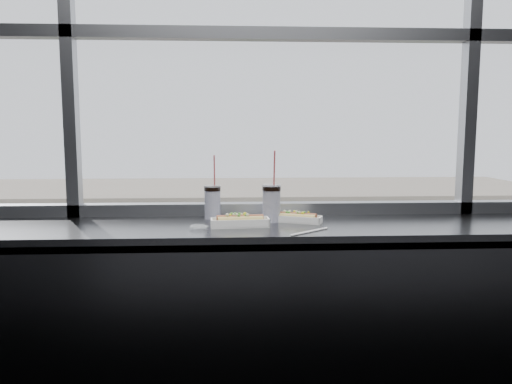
{
  "coord_description": "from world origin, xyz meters",
  "views": [
    {
      "loc": [
        -0.23,
        -1.02,
        1.53
      ],
      "look_at": [
        -0.1,
        1.23,
        1.25
      ],
      "focal_mm": 35.0,
      "sensor_mm": 36.0,
      "label": 1
    }
  ],
  "objects": [
    {
      "name": "wall_back_lower",
      "position": [
        0.0,
        1.5,
        0.55
      ],
      "size": [
        6.0,
        0.0,
        6.0
      ],
      "primitive_type": "plane",
      "rotation": [
        1.57,
        0.0,
        0.0
      ],
      "color": "black",
      "rests_on": "ground"
    },
    {
      "name": "counter",
      "position": [
        0.0,
        1.23,
        1.07
      ],
      "size": [
        6.0,
        0.55,
        0.06
      ],
      "primitive_type": "cube",
      "color": "slate",
      "rests_on": "ground"
    },
    {
      "name": "counter_fascia",
      "position": [
        0.0,
        0.97,
        0.55
      ],
      "size": [
        6.0,
        0.04,
        1.04
      ],
      "primitive_type": "cube",
      "color": "slate",
      "rests_on": "ground"
    },
    {
      "name": "hotdog_tray_left",
      "position": [
        -0.18,
        1.17,
        1.13
      ],
      "size": [
        0.27,
        0.1,
        0.06
      ],
      "rotation": [
        0.0,
        0.0,
        0.08
      ],
      "color": "white",
      "rests_on": "counter"
    },
    {
      "name": "hotdog_tray_right",
      "position": [
        0.09,
        1.27,
        1.12
      ],
      "size": [
        0.23,
        0.15,
        0.05
      ],
      "rotation": [
        0.0,
        0.0,
        -0.39
      ],
      "color": "white",
      "rests_on": "counter"
    },
    {
      "name": "soda_cup_left",
      "position": [
        -0.31,
        1.39,
        1.19
      ],
      "size": [
        0.08,
        0.08,
        0.31
      ],
      "color": "white",
      "rests_on": "counter"
    },
    {
      "name": "soda_cup_right",
      "position": [
        -0.03,
        1.29,
        1.2
      ],
      "size": [
        0.09,
        0.09,
        0.34
      ],
      "color": "white",
      "rests_on": "counter"
    },
    {
      "name": "loose_straw",
      "position": [
        0.11,
        1.03,
        1.1
      ],
      "size": [
        0.18,
        0.15,
        0.01
      ],
      "primitive_type": "cylinder",
      "rotation": [
        0.0,
        1.57,
        0.68
      ],
      "color": "white",
      "rests_on": "counter"
    },
    {
      "name": "wrapper",
      "position": [
        -0.36,
        1.13,
        1.11
      ],
      "size": [
        0.09,
        0.07,
        0.02
      ],
      "primitive_type": "ellipsoid",
      "color": "silver",
      "rests_on": "counter"
    },
    {
      "name": "plaza_ground",
      "position": [
        0.0,
        45.0,
        -11.0
      ],
      "size": [
        120.0,
        120.0,
        0.0
      ],
      "primitive_type": "plane",
      "color": "#B8AE9B",
      "rests_on": "ground"
    },
    {
      "name": "far_sidewalk",
      "position": [
        0.0,
        29.5,
        -10.98
      ],
      "size": [
        80.0,
        6.0,
        0.04
      ],
      "primitive_type": "cube",
      "color": "#B8AE9B",
      "rests_on": "plaza_ground"
    },
    {
      "name": "far_building",
      "position": [
        0.0,
        39.5,
        -7.0
      ],
      "size": [
        50.0,
        14.0,
        8.0
      ],
      "primitive_type": "cube",
      "color": "gray",
      "rests_on": "plaza_ground"
    },
    {
      "name": "car_far_b",
      "position": [
        3.45,
        25.5,
        -9.79
      ],
      "size": [
        3.29,
        7.06,
        2.3
      ],
      "primitive_type": "imported",
      "rotation": [
        0.0,
        0.0,
        1.63
      ],
      "color": "maroon",
      "rests_on": "street_asphalt"
    },
    {
      "name": "car_far_a",
      "position": [
        -10.79,
        25.5,
        -10.02
      ],
      "size": [
        2.78,
        5.72,
        1.85
      ],
      "primitive_type": "imported",
      "rotation": [
        0.0,
        0.0,
        1.66
      ],
      "color": "black",
      "rests_on": "street_asphalt"
    },
    {
      "name": "pedestrian_b",
      "position": [
        -2.51,
        28.72,
        -9.93
      ],
      "size": [
        0.69,
        0.92,
        2.06
      ],
      "primitive_type": "imported",
      "rotation": [
        0.0,
        0.0,
        4.71
      ],
      "color": "#66605B",
      "rests_on": "far_sidewalk"
    },
    {
      "name": "pedestrian_d",
      "position": [
        7.44,
        28.7,
        -9.87
      ],
      "size": [
        0.97,
        0.72,
        2.17
      ],
      "primitive_type": "imported",
      "rotation": [
        0.0,
        0.0,
        3.14
      ],
      "color": "#66605B",
      "rests_on": "far_sidewalk"
    },
    {
      "name": "tree_left",
      "position": [
        -9.77,
        29.5,
        -7.32
      ],
      "size": [
        3.47,
        3.47,
        5.42
      ],
      "color": "#47382B",
      "rests_on": "far_sidewalk"
    },
    {
      "name": "tree_center",
      "position": [
        1.67,
        29.5,
        -7.64
      ],
      "size": [
        3.17,
        3.17,
        4.96
      ],
      "color": "#47382B",
      "rests_on": "far_sidewalk"
    },
    {
      "name": "tree_right",
      "position": [
        11.64,
        29.5,
        -7.38
      ],
      "size": [
        3.41,
        3.41,
        5.33
      ],
      "color": "#47382B",
      "rests_on": "far_sidewalk"
    }
  ]
}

